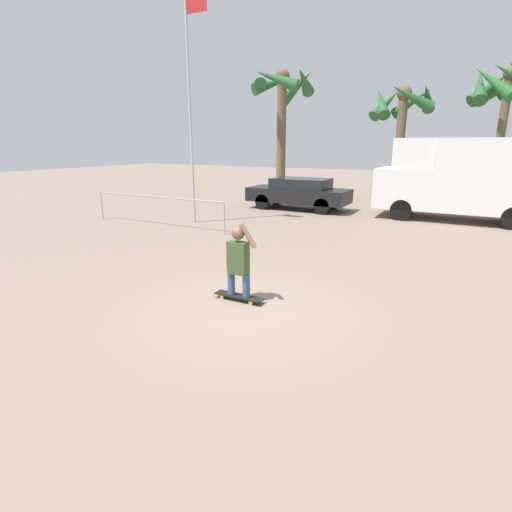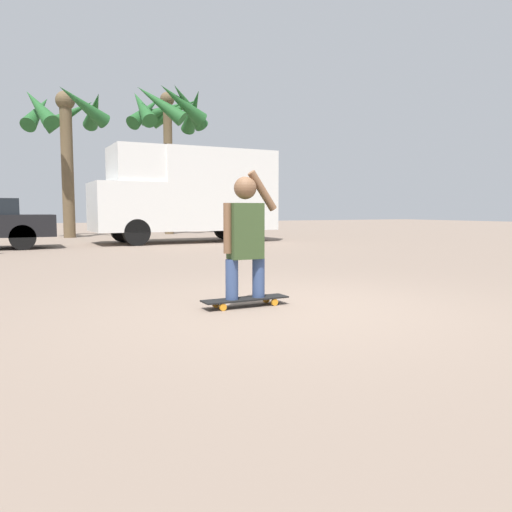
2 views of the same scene
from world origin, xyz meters
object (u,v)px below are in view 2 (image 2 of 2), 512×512
object	(u,v)px
skateboard	(245,300)
camper_van	(189,192)
palm_tree_near_van	(169,114)
person_skateboarder	(245,231)
palm_tree_center_background	(65,121)

from	to	relation	value
skateboard	camper_van	distance (m)	11.63
palm_tree_near_van	skateboard	bearing A→B (deg)	-104.85
person_skateboarder	palm_tree_center_background	xyz separation A→B (m)	(0.03, 15.82, 3.64)
skateboard	palm_tree_near_van	world-z (taller)	palm_tree_near_van
palm_tree_center_background	skateboard	bearing A→B (deg)	-90.09
palm_tree_near_van	camper_van	bearing A→B (deg)	-101.58
person_skateboarder	camper_van	size ratio (longest dim) A/B	0.24
person_skateboarder	palm_tree_near_van	distance (m)	18.03
camper_van	person_skateboarder	bearing A→B (deg)	-106.54
person_skateboarder	palm_tree_center_background	world-z (taller)	palm_tree_center_background
palm_tree_center_background	palm_tree_near_van	bearing A→B (deg)	13.42
skateboard	palm_tree_near_van	distance (m)	18.24
palm_tree_center_background	person_skateboarder	bearing A→B (deg)	-90.09
camper_van	palm_tree_near_van	distance (m)	6.99
palm_tree_near_van	person_skateboarder	bearing A→B (deg)	-104.85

